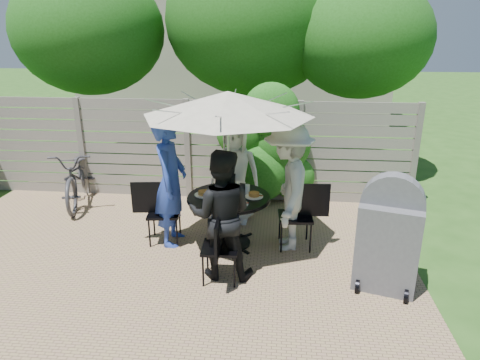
# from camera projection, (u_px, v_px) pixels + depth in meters

# --- Properties ---
(backyard_envelope) EXTENTS (60.00, 60.00, 5.00)m
(backyard_envelope) POSITION_uv_depth(u_px,v_px,m) (235.00, 42.00, 14.05)
(backyard_envelope) COLOR #264D18
(backyard_envelope) RESTS_ON ground
(patio_table) EXTENTS (1.17, 1.17, 0.76)m
(patio_table) POSITION_uv_depth(u_px,v_px,m) (229.00, 211.00, 6.13)
(patio_table) COLOR black
(patio_table) RESTS_ON ground
(umbrella) EXTENTS (2.32, 2.32, 2.23)m
(umbrella) POSITION_uv_depth(u_px,v_px,m) (228.00, 104.00, 5.62)
(umbrella) COLOR silver
(umbrella) RESTS_ON ground
(chair_back) EXTENTS (0.42, 0.62, 0.86)m
(chair_back) POSITION_uv_depth(u_px,v_px,m) (235.00, 203.00, 7.12)
(chair_back) COLOR black
(chair_back) RESTS_ON ground
(person_back) EXTENTS (0.82, 0.54, 1.67)m
(person_back) POSITION_uv_depth(u_px,v_px,m) (234.00, 173.00, 6.81)
(person_back) COLOR silver
(person_back) RESTS_ON ground
(chair_left) EXTENTS (0.70, 0.51, 0.94)m
(chair_left) POSITION_uv_depth(u_px,v_px,m) (164.00, 224.00, 6.29)
(chair_left) COLOR black
(chair_left) RESTS_ON ground
(person_left) EXTENTS (0.46, 0.69, 1.88)m
(person_left) POSITION_uv_depth(u_px,v_px,m) (170.00, 182.00, 6.06)
(person_left) COLOR #2843B0
(person_left) RESTS_ON ground
(chair_front) EXTENTS (0.46, 0.67, 0.92)m
(chair_front) POSITION_uv_depth(u_px,v_px,m) (220.00, 261.00, 5.30)
(chair_front) COLOR black
(chair_front) RESTS_ON ground
(person_front) EXTENTS (0.82, 0.64, 1.67)m
(person_front) POSITION_uv_depth(u_px,v_px,m) (221.00, 215.00, 5.24)
(person_front) COLOR black
(person_front) RESTS_ON ground
(chair_right) EXTENTS (0.72, 0.50, 0.98)m
(chair_right) POSITION_uv_depth(u_px,v_px,m) (296.00, 229.00, 6.13)
(chair_right) COLOR black
(chair_right) RESTS_ON ground
(person_right) EXTENTS (0.69, 1.19, 1.84)m
(person_right) POSITION_uv_depth(u_px,v_px,m) (288.00, 187.00, 5.93)
(person_right) COLOR beige
(person_right) RESTS_ON ground
(plate_back) EXTENTS (0.26, 0.26, 0.06)m
(plate_back) POSITION_uv_depth(u_px,v_px,m) (231.00, 186.00, 6.38)
(plate_back) COLOR white
(plate_back) RESTS_ON patio_table
(plate_left) EXTENTS (0.26, 0.26, 0.06)m
(plate_left) POSITION_uv_depth(u_px,v_px,m) (203.00, 194.00, 6.07)
(plate_left) COLOR white
(plate_left) RESTS_ON patio_table
(plate_front) EXTENTS (0.26, 0.26, 0.06)m
(plate_front) POSITION_uv_depth(u_px,v_px,m) (226.00, 204.00, 5.70)
(plate_front) COLOR white
(plate_front) RESTS_ON patio_table
(plate_right) EXTENTS (0.26, 0.26, 0.06)m
(plate_right) POSITION_uv_depth(u_px,v_px,m) (254.00, 195.00, 6.01)
(plate_right) COLOR white
(plate_right) RESTS_ON patio_table
(plate_extra) EXTENTS (0.24, 0.24, 0.06)m
(plate_extra) POSITION_uv_depth(u_px,v_px,m) (239.00, 203.00, 5.74)
(plate_extra) COLOR white
(plate_extra) RESTS_ON patio_table
(glass_back) EXTENTS (0.07, 0.07, 0.14)m
(glass_back) POSITION_uv_depth(u_px,v_px,m) (224.00, 185.00, 6.28)
(glass_back) COLOR silver
(glass_back) RESTS_ON patio_table
(glass_front) EXTENTS (0.07, 0.07, 0.14)m
(glass_front) POSITION_uv_depth(u_px,v_px,m) (234.00, 198.00, 5.77)
(glass_front) COLOR silver
(glass_front) RESTS_ON patio_table
(glass_right) EXTENTS (0.07, 0.07, 0.14)m
(glass_right) POSITION_uv_depth(u_px,v_px,m) (247.00, 189.00, 6.10)
(glass_right) COLOR silver
(glass_right) RESTS_ON patio_table
(syrup_jug) EXTENTS (0.09, 0.09, 0.16)m
(syrup_jug) POSITION_uv_depth(u_px,v_px,m) (225.00, 189.00, 6.07)
(syrup_jug) COLOR #59280C
(syrup_jug) RESTS_ON patio_table
(coffee_cup) EXTENTS (0.08, 0.08, 0.12)m
(coffee_cup) POSITION_uv_depth(u_px,v_px,m) (237.00, 187.00, 6.23)
(coffee_cup) COLOR #C6B293
(coffee_cup) RESTS_ON patio_table
(bicycle) EXTENTS (1.15, 2.05, 1.02)m
(bicycle) POSITION_uv_depth(u_px,v_px,m) (78.00, 175.00, 7.70)
(bicycle) COLOR #333338
(bicycle) RESTS_ON ground
(bbq_grill) EXTENTS (0.83, 0.72, 1.45)m
(bbq_grill) POSITION_uv_depth(u_px,v_px,m) (388.00, 237.00, 5.07)
(bbq_grill) COLOR #5D5D62
(bbq_grill) RESTS_ON ground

